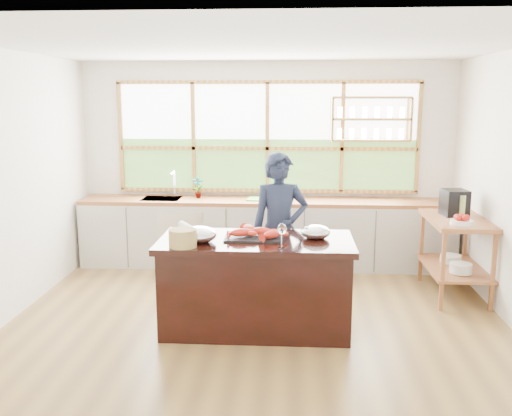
# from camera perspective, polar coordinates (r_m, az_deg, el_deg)

# --- Properties ---
(ground_plane) EXTENTS (5.00, 5.00, 0.00)m
(ground_plane) POSITION_cam_1_polar(r_m,az_deg,el_deg) (5.91, 0.12, -11.15)
(ground_plane) COLOR olive
(room_shell) EXTENTS (5.02, 4.52, 2.71)m
(room_shell) POSITION_cam_1_polar(r_m,az_deg,el_deg) (6.00, 0.66, 6.45)
(room_shell) COLOR white
(room_shell) RESTS_ON ground_plane
(back_counter) EXTENTS (4.90, 0.63, 0.90)m
(back_counter) POSITION_cam_1_polar(r_m,az_deg,el_deg) (7.62, 0.87, -2.45)
(back_counter) COLOR #B8B4AF
(back_counter) RESTS_ON ground_plane
(right_shelf_unit) EXTENTS (0.62, 1.10, 0.90)m
(right_shelf_unit) POSITION_cam_1_polar(r_m,az_deg,el_deg) (6.81, 19.35, -3.41)
(right_shelf_unit) COLOR #995932
(right_shelf_unit) RESTS_ON ground_plane
(island) EXTENTS (1.85, 0.90, 0.90)m
(island) POSITION_cam_1_polar(r_m,az_deg,el_deg) (5.56, -0.00, -7.60)
(island) COLOR black
(island) RESTS_ON ground_plane
(cook) EXTENTS (0.67, 0.50, 1.67)m
(cook) POSITION_cam_1_polar(r_m,az_deg,el_deg) (6.10, 2.38, -2.23)
(cook) COLOR #192036
(cook) RESTS_ON ground_plane
(potted_plant) EXTENTS (0.17, 0.13, 0.29)m
(potted_plant) POSITION_cam_1_polar(r_m,az_deg,el_deg) (7.66, -5.84, 2.07)
(potted_plant) COLOR slate
(potted_plant) RESTS_ON back_counter
(cutting_board) EXTENTS (0.43, 0.34, 0.01)m
(cutting_board) POSITION_cam_1_polar(r_m,az_deg,el_deg) (7.53, 0.70, 0.91)
(cutting_board) COLOR #5BBE3F
(cutting_board) RESTS_ON back_counter
(espresso_machine) EXTENTS (0.30, 0.31, 0.30)m
(espresso_machine) POSITION_cam_1_polar(r_m,az_deg,el_deg) (6.88, 19.23, 0.51)
(espresso_machine) COLOR black
(espresso_machine) RESTS_ON right_shelf_unit
(wine_bottle) EXTENTS (0.08, 0.08, 0.26)m
(wine_bottle) POSITION_cam_1_polar(r_m,az_deg,el_deg) (6.76, 19.94, 0.12)
(wine_bottle) COLOR #91A95A
(wine_bottle) RESTS_ON right_shelf_unit
(fruit_bowl) EXTENTS (0.24, 0.24, 0.11)m
(fruit_bowl) POSITION_cam_1_polar(r_m,az_deg,el_deg) (6.43, 19.87, -1.19)
(fruit_bowl) COLOR white
(fruit_bowl) RESTS_ON right_shelf_unit
(slate_board) EXTENTS (0.56, 0.41, 0.02)m
(slate_board) POSITION_cam_1_polar(r_m,az_deg,el_deg) (5.49, -0.23, -2.92)
(slate_board) COLOR black
(slate_board) RESTS_ON island
(lobster_pile) EXTENTS (0.52, 0.44, 0.08)m
(lobster_pile) POSITION_cam_1_polar(r_m,az_deg,el_deg) (5.47, 0.00, -2.43)
(lobster_pile) COLOR red
(lobster_pile) RESTS_ON slate_board
(mixing_bowl_left) EXTENTS (0.32, 0.32, 0.16)m
(mixing_bowl_left) POSITION_cam_1_polar(r_m,az_deg,el_deg) (5.36, -5.67, -2.66)
(mixing_bowl_left) COLOR silver
(mixing_bowl_left) RESTS_ON island
(mixing_bowl_right) EXTENTS (0.28, 0.28, 0.14)m
(mixing_bowl_right) POSITION_cam_1_polar(r_m,az_deg,el_deg) (5.50, 5.99, -2.41)
(mixing_bowl_right) COLOR silver
(mixing_bowl_right) RESTS_ON island
(wine_glass) EXTENTS (0.08, 0.08, 0.22)m
(wine_glass) POSITION_cam_1_polar(r_m,az_deg,el_deg) (5.10, 2.60, -2.23)
(wine_glass) COLOR silver
(wine_glass) RESTS_ON island
(wicker_basket) EXTENTS (0.25, 0.25, 0.16)m
(wicker_basket) POSITION_cam_1_polar(r_m,az_deg,el_deg) (5.19, -7.34, -3.00)
(wicker_basket) COLOR #A48A4F
(wicker_basket) RESTS_ON island
(parchment_roll) EXTENTS (0.22, 0.30, 0.08)m
(parchment_roll) POSITION_cam_1_polar(r_m,az_deg,el_deg) (5.79, -6.99, -1.93)
(parchment_roll) COLOR white
(parchment_roll) RESTS_ON island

